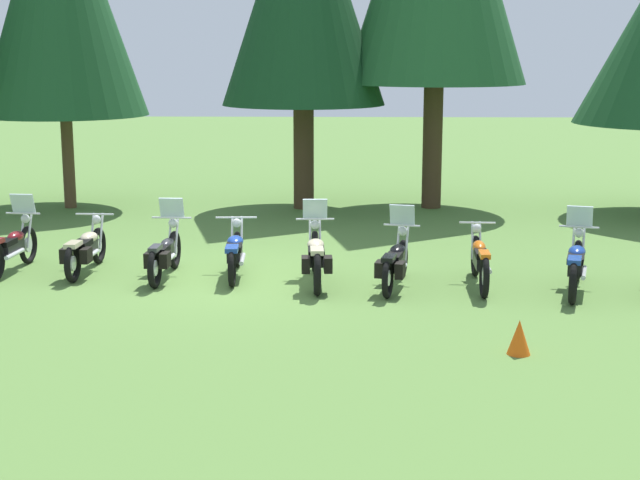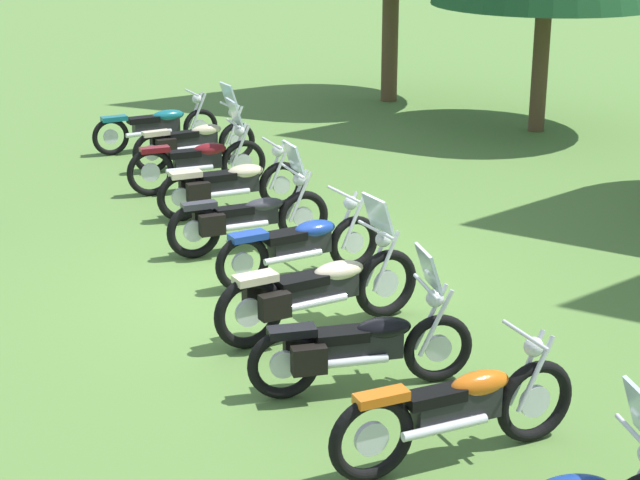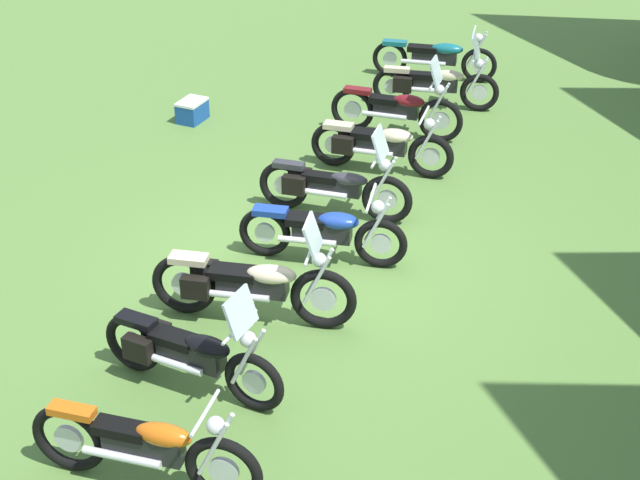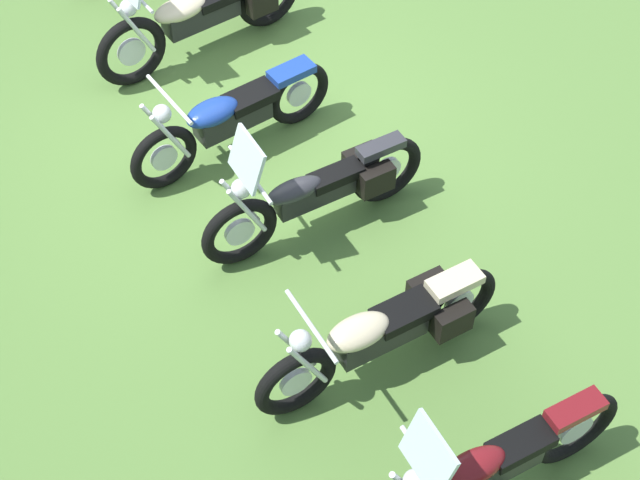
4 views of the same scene
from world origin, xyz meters
TOP-DOWN VIEW (x-y plane):
  - ground_plane at (0.00, 0.00)m, footprint 80.00×80.00m
  - motorcycle_2 at (-4.23, 0.45)m, footprint 0.66×2.20m
  - motorcycle_3 at (-2.87, 0.40)m, footprint 0.72×2.20m
  - motorcycle_4 at (-1.35, 0.05)m, footprint 0.74×2.20m
  - motorcycle_5 at (-0.11, 0.23)m, footprint 0.76×2.18m
  - motorcycle_6 at (1.38, -0.27)m, footprint 0.69×2.43m

SIDE VIEW (x-z plane):
  - ground_plane at x=0.00m, z-range 0.00..0.00m
  - motorcycle_5 at x=-0.11m, z-range -0.05..0.94m
  - motorcycle_3 at x=-2.87m, z-range -0.05..0.95m
  - motorcycle_4 at x=-1.35m, z-range -0.23..1.14m
  - motorcycle_2 at x=-4.23m, z-range -0.21..1.16m
  - motorcycle_6 at x=1.38m, z-range -0.21..1.19m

